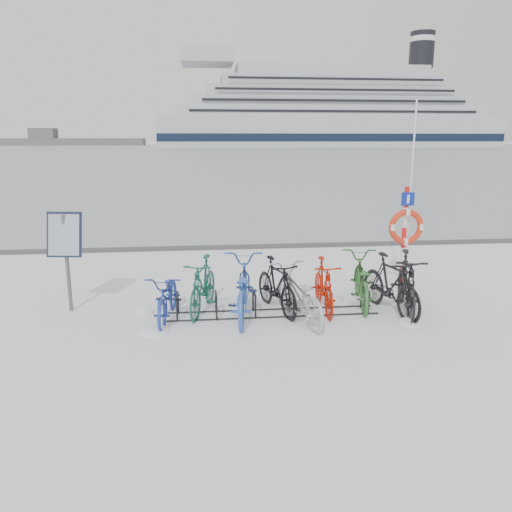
% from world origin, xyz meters
% --- Properties ---
extents(ground, '(900.00, 900.00, 0.00)m').
position_xyz_m(ground, '(0.00, 0.00, 0.00)').
color(ground, white).
rests_on(ground, ground).
extents(ice_sheet, '(400.00, 298.00, 0.02)m').
position_xyz_m(ice_sheet, '(0.00, 155.00, 0.01)').
color(ice_sheet, '#95A0A9').
rests_on(ice_sheet, ground).
extents(quay_edge, '(400.00, 0.25, 0.10)m').
position_xyz_m(quay_edge, '(0.00, 5.90, 0.05)').
color(quay_edge, '#3F3F42').
rests_on(quay_edge, ground).
extents(bike_rack, '(4.00, 0.48, 0.46)m').
position_xyz_m(bike_rack, '(0.00, 0.00, 0.18)').
color(bike_rack, black).
rests_on(bike_rack, ground).
extents(info_board, '(0.68, 0.34, 1.94)m').
position_xyz_m(info_board, '(-3.88, 0.59, 1.40)').
color(info_board, '#595B5E').
rests_on(info_board, ground).
extents(lifebuoy_station, '(0.79, 0.22, 4.09)m').
position_xyz_m(lifebuoy_station, '(3.16, 1.47, 1.37)').
color(lifebuoy_station, red).
rests_on(lifebuoy_station, ground).
extents(cruise_ferry, '(131.67, 24.85, 43.26)m').
position_xyz_m(cruise_ferry, '(48.20, 188.52, 11.78)').
color(cruise_ferry, silver).
rests_on(cruise_ferry, ground).
extents(bike_0, '(0.81, 1.85, 0.94)m').
position_xyz_m(bike_0, '(-1.96, -0.02, 0.47)').
color(bike_0, navy).
rests_on(bike_0, ground).
extents(bike_1, '(0.97, 1.89, 1.09)m').
position_xyz_m(bike_1, '(-1.32, 0.35, 0.55)').
color(bike_1, '#175644').
rests_on(bike_1, ground).
extents(bike_2, '(1.02, 2.26, 1.15)m').
position_xyz_m(bike_2, '(-0.59, -0.01, 0.57)').
color(bike_2, '#2E56AF').
rests_on(bike_2, ground).
extents(bike_3, '(0.97, 1.85, 1.07)m').
position_xyz_m(bike_3, '(0.10, 0.21, 0.53)').
color(bike_3, black).
rests_on(bike_3, ground).
extents(bike_4, '(1.13, 2.07, 1.03)m').
position_xyz_m(bike_4, '(0.42, -0.33, 0.51)').
color(bike_4, '#A0A4A7').
rests_on(bike_4, ground).
extents(bike_5, '(0.57, 1.75, 1.04)m').
position_xyz_m(bike_5, '(1.01, 0.15, 0.52)').
color(bike_5, '#B01703').
rests_on(bike_5, ground).
extents(bike_6, '(1.09, 2.12, 1.06)m').
position_xyz_m(bike_6, '(1.85, 0.44, 0.53)').
color(bike_6, '#2D652C').
rests_on(bike_6, ground).
extents(bike_7, '(0.95, 1.99, 1.15)m').
position_xyz_m(bike_7, '(2.26, -0.12, 0.58)').
color(bike_7, black).
rests_on(bike_7, ground).
extents(bike_8, '(1.03, 2.06, 1.19)m').
position_xyz_m(bike_8, '(2.58, -0.10, 0.60)').
color(bike_8, black).
rests_on(bike_8, ground).
extents(snow_drifts, '(5.33, 1.99, 0.19)m').
position_xyz_m(snow_drifts, '(-0.30, -0.12, 0.00)').
color(snow_drifts, white).
rests_on(snow_drifts, ground).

